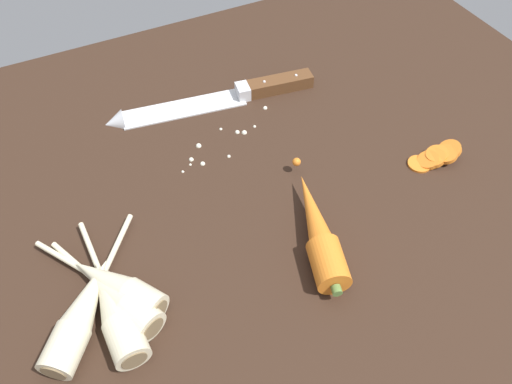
% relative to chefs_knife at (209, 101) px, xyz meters
% --- Properties ---
extents(ground_plane, '(1.20, 0.90, 0.04)m').
position_rel_chefs_knife_xyz_m(ground_plane, '(-0.02, -0.20, -0.03)').
color(ground_plane, '#332116').
extents(chefs_knife, '(0.35, 0.08, 0.04)m').
position_rel_chefs_knife_xyz_m(chefs_knife, '(0.00, 0.00, 0.00)').
color(chefs_knife, silver).
rests_on(chefs_knife, ground_plane).
extents(whole_carrot, '(0.09, 0.21, 0.04)m').
position_rel_chefs_knife_xyz_m(whole_carrot, '(0.02, -0.31, 0.01)').
color(whole_carrot, orange).
rests_on(whole_carrot, ground_plane).
extents(parsnip_front, '(0.15, 0.18, 0.04)m').
position_rel_chefs_knife_xyz_m(parsnip_front, '(-0.28, -0.29, 0.01)').
color(parsnip_front, beige).
rests_on(parsnip_front, ground_plane).
extents(parsnip_mid_left, '(0.04, 0.21, 0.04)m').
position_rel_chefs_knife_xyz_m(parsnip_mid_left, '(-0.24, -0.30, 0.01)').
color(parsnip_mid_left, beige).
rests_on(parsnip_mid_left, ground_plane).
extents(parsnip_mid_right, '(0.13, 0.17, 0.04)m').
position_rel_chefs_knife_xyz_m(parsnip_mid_right, '(-0.23, -0.28, 0.01)').
color(parsnip_mid_right, beige).
rests_on(parsnip_mid_right, ground_plane).
extents(parsnip_back, '(0.10, 0.18, 0.04)m').
position_rel_chefs_knife_xyz_m(parsnip_back, '(-0.23, -0.29, 0.01)').
color(parsnip_back, beige).
rests_on(parsnip_back, ground_plane).
extents(carrot_slice_stack, '(0.08, 0.04, 0.03)m').
position_rel_chefs_knife_xyz_m(carrot_slice_stack, '(0.25, -0.27, 0.00)').
color(carrot_slice_stack, orange).
rests_on(carrot_slice_stack, ground_plane).
extents(mince_crumbs, '(0.18, 0.08, 0.01)m').
position_rel_chefs_knife_xyz_m(mince_crumbs, '(-0.02, -0.09, -0.00)').
color(mince_crumbs, silver).
rests_on(mince_crumbs, ground_plane).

